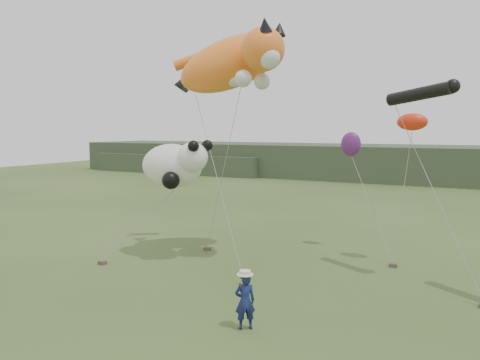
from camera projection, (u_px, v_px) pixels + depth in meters
name	position (u px, v px, depth m)	size (l,w,h in m)	color
ground	(237.00, 320.00, 14.65)	(120.00, 120.00, 0.00)	#385123
headland	(388.00, 163.00, 55.39)	(90.00, 13.00, 4.00)	#2D3D28
festival_attendant	(245.00, 301.00, 13.92)	(0.62, 0.41, 1.71)	#152050
sandbag_anchors	(275.00, 271.00, 19.48)	(15.33, 5.72, 0.16)	brown
cat_kite	(238.00, 61.00, 21.33)	(6.71, 4.88, 3.98)	orange
fish_kite	(190.00, 83.00, 22.47)	(2.18, 1.43, 1.12)	gold
panda_kite	(175.00, 165.00, 21.42)	(3.58, 2.31, 2.22)	white
misc_kites	(379.00, 134.00, 21.65)	(4.14, 2.18, 2.03)	red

